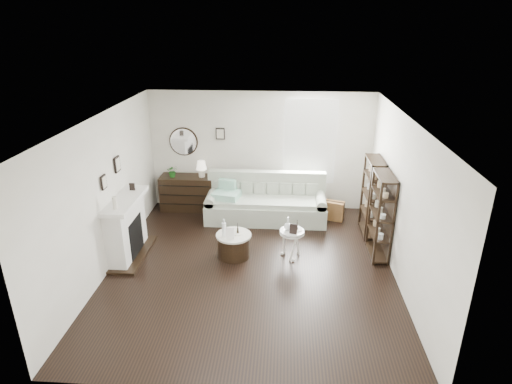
# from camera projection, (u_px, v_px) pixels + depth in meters

# --- Properties ---
(room) EXTENTS (5.50, 5.50, 5.50)m
(room) POSITION_uv_depth(u_px,v_px,m) (293.00, 142.00, 9.49)
(room) COLOR black
(room) RESTS_ON ground
(fireplace) EXTENTS (0.50, 1.40, 1.84)m
(fireplace) POSITION_uv_depth(u_px,v_px,m) (127.00, 229.00, 7.87)
(fireplace) COLOR white
(fireplace) RESTS_ON ground
(shelf_unit_far) EXTENTS (0.30, 0.80, 1.60)m
(shelf_unit_far) POSITION_uv_depth(u_px,v_px,m) (372.00, 197.00, 8.63)
(shelf_unit_far) COLOR black
(shelf_unit_far) RESTS_ON ground
(shelf_unit_near) EXTENTS (0.30, 0.80, 1.60)m
(shelf_unit_near) POSITION_uv_depth(u_px,v_px,m) (381.00, 216.00, 7.80)
(shelf_unit_near) COLOR black
(shelf_unit_near) RESTS_ON ground
(sofa) EXTENTS (2.61, 0.90, 1.01)m
(sofa) POSITION_uv_depth(u_px,v_px,m) (266.00, 204.00, 9.43)
(sofa) COLOR #A2AE9B
(sofa) RESTS_ON ground
(quilt) EXTENTS (0.64, 0.56, 0.14)m
(quilt) POSITION_uv_depth(u_px,v_px,m) (226.00, 195.00, 9.27)
(quilt) COLOR #24855D
(quilt) RESTS_ON sofa
(suitcase) EXTENTS (0.67, 0.41, 0.43)m
(suitcase) POSITION_uv_depth(u_px,v_px,m) (329.00, 210.00, 9.46)
(suitcase) COLOR brown
(suitcase) RESTS_ON ground
(dresser) EXTENTS (1.21, 0.52, 0.81)m
(dresser) POSITION_uv_depth(u_px,v_px,m) (188.00, 193.00, 9.88)
(dresser) COLOR black
(dresser) RESTS_ON ground
(table_lamp) EXTENTS (0.24, 0.24, 0.37)m
(table_lamp) POSITION_uv_depth(u_px,v_px,m) (201.00, 169.00, 9.64)
(table_lamp) COLOR beige
(table_lamp) RESTS_ON dresser
(potted_plant) EXTENTS (0.29, 0.27, 0.27)m
(potted_plant) POSITION_uv_depth(u_px,v_px,m) (173.00, 171.00, 9.65)
(potted_plant) COLOR #1C5B1A
(potted_plant) RESTS_ON dresser
(drum_table) EXTENTS (0.65, 0.65, 0.45)m
(drum_table) POSITION_uv_depth(u_px,v_px,m) (234.00, 245.00, 7.95)
(drum_table) COLOR black
(drum_table) RESTS_ON ground
(pedestal_table) EXTENTS (0.46, 0.46, 0.55)m
(pedestal_table) POSITION_uv_depth(u_px,v_px,m) (292.00, 233.00, 7.82)
(pedestal_table) COLOR white
(pedestal_table) RESTS_ON ground
(eiffel_drum) EXTENTS (0.13, 0.13, 0.19)m
(eiffel_drum) POSITION_uv_depth(u_px,v_px,m) (238.00, 229.00, 7.87)
(eiffel_drum) COLOR black
(eiffel_drum) RESTS_ON drum_table
(bottle_drum) EXTENTS (0.08, 0.08, 0.33)m
(bottle_drum) POSITION_uv_depth(u_px,v_px,m) (224.00, 228.00, 7.75)
(bottle_drum) COLOR silver
(bottle_drum) RESTS_ON drum_table
(card_frame_drum) EXTENTS (0.16, 0.06, 0.21)m
(card_frame_drum) POSITION_uv_depth(u_px,v_px,m) (230.00, 233.00, 7.68)
(card_frame_drum) COLOR white
(card_frame_drum) RESTS_ON drum_table
(eiffel_ped) EXTENTS (0.13, 0.13, 0.18)m
(eiffel_ped) POSITION_uv_depth(u_px,v_px,m) (297.00, 225.00, 7.79)
(eiffel_ped) COLOR black
(eiffel_ped) RESTS_ON pedestal_table
(flask_ped) EXTENTS (0.14, 0.14, 0.25)m
(flask_ped) POSITION_uv_depth(u_px,v_px,m) (288.00, 224.00, 7.78)
(flask_ped) COLOR silver
(flask_ped) RESTS_ON pedestal_table
(card_frame_ped) EXTENTS (0.15, 0.08, 0.18)m
(card_frame_ped) POSITION_uv_depth(u_px,v_px,m) (293.00, 229.00, 7.66)
(card_frame_ped) COLOR black
(card_frame_ped) RESTS_ON pedestal_table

